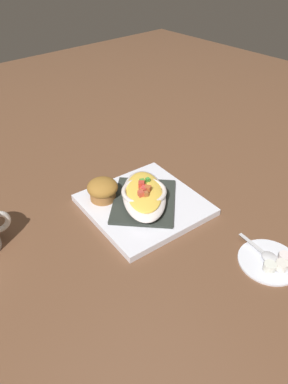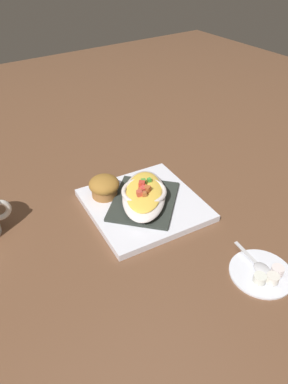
% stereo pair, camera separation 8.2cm
% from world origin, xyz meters
% --- Properties ---
extents(ground_plane, '(2.60, 2.60, 0.00)m').
position_xyz_m(ground_plane, '(0.00, 0.00, 0.00)').
color(ground_plane, brown).
extents(square_plate, '(0.28, 0.28, 0.02)m').
position_xyz_m(square_plate, '(0.00, 0.00, 0.01)').
color(square_plate, white).
rests_on(square_plate, ground_plane).
extents(folded_napkin, '(0.22, 0.22, 0.01)m').
position_xyz_m(folded_napkin, '(0.00, 0.00, 0.02)').
color(folded_napkin, '#2B312B').
rests_on(folded_napkin, square_plate).
extents(gratin_dish, '(0.20, 0.22, 0.05)m').
position_xyz_m(gratin_dish, '(0.00, 0.00, 0.04)').
color(gratin_dish, silver).
rests_on(gratin_dish, folded_napkin).
extents(muffin, '(0.07, 0.07, 0.05)m').
position_xyz_m(muffin, '(0.06, -0.08, 0.04)').
color(muffin, '#966131').
rests_on(muffin, square_plate).
extents(creamer_saucer, '(0.12, 0.12, 0.01)m').
position_xyz_m(creamer_saucer, '(-0.07, 0.29, 0.00)').
color(creamer_saucer, white).
rests_on(creamer_saucer, ground_plane).
extents(spoon, '(0.03, 0.10, 0.01)m').
position_xyz_m(spoon, '(-0.07, 0.29, 0.01)').
color(spoon, silver).
rests_on(spoon, creamer_saucer).
extents(creamer_cup_0, '(0.02, 0.02, 0.02)m').
position_xyz_m(creamer_cup_0, '(-0.05, 0.31, 0.02)').
color(creamer_cup_0, white).
rests_on(creamer_cup_0, creamer_saucer).
extents(creamer_cup_1, '(0.02, 0.02, 0.02)m').
position_xyz_m(creamer_cup_1, '(-0.07, 0.32, 0.02)').
color(creamer_cup_1, white).
rests_on(creamer_cup_1, creamer_saucer).
extents(creamer_cup_2, '(0.02, 0.02, 0.02)m').
position_xyz_m(creamer_cup_2, '(-0.09, 0.31, 0.02)').
color(creamer_cup_2, white).
rests_on(creamer_cup_2, creamer_saucer).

